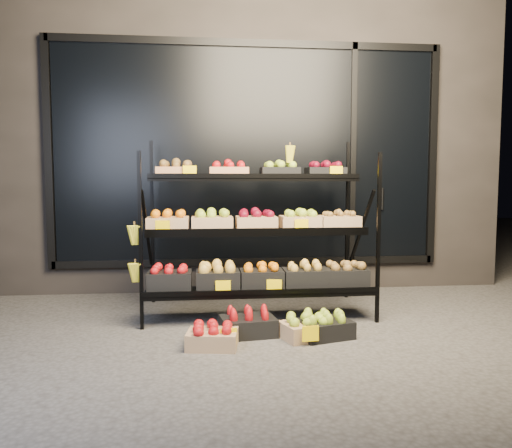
{
  "coord_description": "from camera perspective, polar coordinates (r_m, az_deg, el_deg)",
  "views": [
    {
      "loc": [
        -0.5,
        -4.03,
        1.25
      ],
      "look_at": [
        -0.02,
        0.55,
        0.86
      ],
      "focal_mm": 35.0,
      "sensor_mm": 36.0,
      "label": 1
    }
  ],
  "objects": [
    {
      "name": "floor_crate_left",
      "position": [
        3.86,
        -5.02,
        -12.63
      ],
      "size": [
        0.41,
        0.33,
        0.19
      ],
      "rotation": [
        0.0,
        0.0,
        -0.14
      ],
      "color": "tan",
      "rests_on": "ground"
    },
    {
      "name": "ground",
      "position": [
        4.25,
        1.02,
        -12.23
      ],
      "size": [
        24.0,
        24.0,
        0.0
      ],
      "primitive_type": "plane",
      "color": "#514F4C",
      "rests_on": "ground"
    },
    {
      "name": "building",
      "position": [
        6.65,
        -1.7,
        9.19
      ],
      "size": [
        6.0,
        2.08,
        3.5
      ],
      "color": "#2D2826",
      "rests_on": "ground"
    },
    {
      "name": "floor_crate_midright",
      "position": [
        4.08,
        5.73,
        -11.63
      ],
      "size": [
        0.45,
        0.39,
        0.2
      ],
      "rotation": [
        0.0,
        0.0,
        0.33
      ],
      "color": "tan",
      "rests_on": "ground"
    },
    {
      "name": "display_rack",
      "position": [
        4.67,
        -0.02,
        -0.79
      ],
      "size": [
        2.18,
        1.02,
        1.72
      ],
      "color": "black",
      "rests_on": "ground"
    },
    {
      "name": "tag_floor_a",
      "position": [
        3.82,
        -3.17,
        -13.26
      ],
      "size": [
        0.13,
        0.01,
        0.12
      ],
      "primitive_type": "cube",
      "color": "#FFD500",
      "rests_on": "ground"
    },
    {
      "name": "tag_floor_b",
      "position": [
        3.9,
        6.24,
        -12.91
      ],
      "size": [
        0.13,
        0.01,
        0.12
      ],
      "primitive_type": "cube",
      "color": "#FFD500",
      "rests_on": "ground"
    },
    {
      "name": "floor_crate_right",
      "position": [
        4.12,
        7.85,
        -11.43
      ],
      "size": [
        0.47,
        0.4,
        0.2
      ],
      "rotation": [
        0.0,
        0.0,
        0.27
      ],
      "color": "black",
      "rests_on": "ground"
    },
    {
      "name": "floor_crate_midleft",
      "position": [
        4.14,
        -0.91,
        -11.24
      ],
      "size": [
        0.47,
        0.38,
        0.21
      ],
      "rotation": [
        0.0,
        0.0,
        0.14
      ],
      "color": "black",
      "rests_on": "ground"
    }
  ]
}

